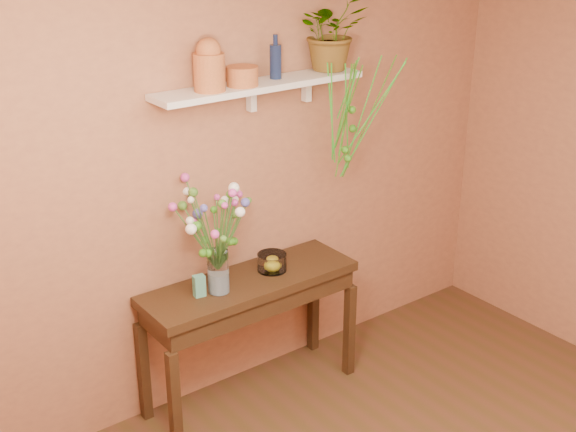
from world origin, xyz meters
The scene contains 13 objects.
room centered at (0.00, 0.00, 1.35)m, with size 4.04×4.04×2.70m.
sideboard centered at (-0.12, 1.77, 0.69)m, with size 1.33×0.43×0.81m.
wall_shelf centered at (0.06, 1.87, 1.92)m, with size 1.30×0.24×0.19m.
terracotta_jug centered at (-0.29, 1.85, 2.07)m, with size 0.18×0.18×0.28m.
terracotta_pot centered at (-0.08, 1.85, 1.99)m, with size 0.17×0.17×0.11m, color #BE6233.
blue_bottle centered at (0.17, 1.89, 2.04)m, with size 0.08×0.08×0.25m.
spider_plant centered at (0.58, 1.89, 2.16)m, with size 0.41×0.35×0.45m, color #37801A.
plant_fronds centered at (0.61, 1.73, 1.64)m, with size 0.50×0.34×0.75m.
glass_vase centered at (-0.35, 1.74, 0.92)m, with size 0.12×0.12×0.25m.
bouquet centered at (-0.36, 1.76, 1.27)m, with size 0.49×0.51×0.52m.
glass_bowl centered at (0.05, 1.78, 0.86)m, with size 0.18×0.18×0.11m.
lemon centered at (0.05, 1.77, 0.85)m, with size 0.07×0.07×0.07m, color yellow.
carton centered at (-0.46, 1.76, 0.87)m, with size 0.06×0.05×0.13m, color teal.
Camera 1 is at (-2.33, -1.55, 2.85)m, focal length 47.24 mm.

